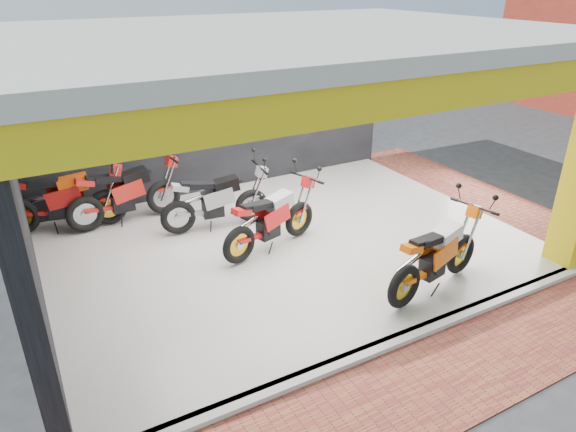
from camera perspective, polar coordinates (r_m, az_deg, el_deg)
name	(u,v)px	position (r m, az deg, el deg)	size (l,w,h in m)	color
ground	(354,304)	(7.76, 7.38, -9.65)	(80.00, 80.00, 0.00)	#2D2D30
showroom_floor	(289,244)	(9.16, 0.10, -3.18)	(8.00, 6.00, 0.10)	white
showroom_ceiling	(289,35)	(8.10, 0.13, 19.50)	(8.40, 6.40, 0.20)	beige
back_wall	(218,113)	(11.20, -7.74, 11.26)	(8.20, 0.20, 3.50)	black
left_wall	(12,202)	(7.54, -28.32, 1.42)	(0.20, 6.20, 3.50)	black
header_beam_front	(427,91)	(5.73, 15.21, 13.23)	(8.40, 0.30, 0.40)	yellow
header_beam_right	(478,41)	(10.65, 20.31, 17.79)	(0.30, 6.40, 0.40)	yellow
floor_kerb	(400,340)	(7.10, 12.31, -13.31)	(8.00, 0.20, 0.10)	white
paver_front	(442,379)	(6.72, 16.74, -16.95)	(9.00, 1.40, 0.03)	brown
paver_right	(480,196)	(12.03, 20.55, 2.13)	(1.40, 7.00, 0.03)	brown
moto_hero	(463,236)	(8.35, 18.90, -2.08)	(2.20, 0.81, 1.34)	#FF650A
moto_row_a	(299,203)	(9.06, 1.25, 1.46)	(2.15, 0.80, 1.31)	red
moto_row_b	(251,190)	(9.63, -4.13, 2.88)	(2.15, 0.80, 1.32)	#979A9E
moto_row_c	(105,190)	(10.04, -19.66, 2.73)	(2.34, 0.87, 1.43)	#B61613
moto_row_d	(162,181)	(10.23, -13.84, 3.81)	(2.29, 0.85, 1.40)	red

